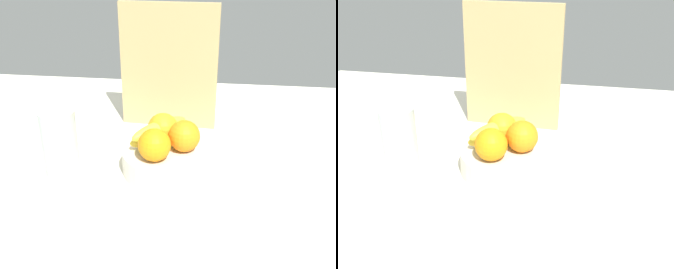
{
  "view_description": "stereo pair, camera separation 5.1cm",
  "coord_description": "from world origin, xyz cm",
  "views": [
    {
      "loc": [
        8.55,
        -80.07,
        49.63
      ],
      "look_at": [
        -2.2,
        1.37,
        9.65
      ],
      "focal_mm": 41.74,
      "sensor_mm": 36.0,
      "label": 1
    },
    {
      "loc": [
        13.63,
        -79.24,
        49.63
      ],
      "look_at": [
        -2.2,
        1.37,
        9.65
      ],
      "focal_mm": 41.74,
      "sensor_mm": 36.0,
      "label": 2
    }
  ],
  "objects": [
    {
      "name": "cutting_board",
      "position": [
        -5.53,
        28.04,
        18.0
      ],
      "size": [
        28.05,
        3.13,
        36.0
      ],
      "primitive_type": "cube",
      "rotation": [
        0.0,
        0.0,
        -0.05
      ],
      "color": "tan",
      "rests_on": "ground_plane"
    },
    {
      "name": "ground_plane",
      "position": [
        0.0,
        0.0,
        -1.5
      ],
      "size": [
        180.0,
        140.0,
        3.0
      ],
      "primitive_type": "cube",
      "color": "beige"
    },
    {
      "name": "fruit_bowl",
      "position": [
        -2.2,
        1.37,
        2.83
      ],
      "size": [
        22.07,
        22.07,
        5.65
      ],
      "primitive_type": "cylinder",
      "color": "beige",
      "rests_on": "ground_plane"
    },
    {
      "name": "orange_front_left",
      "position": [
        1.62,
        1.57,
        9.41
      ],
      "size": [
        7.52,
        7.52,
        7.52
      ],
      "primitive_type": "sphere",
      "color": "orange",
      "rests_on": "fruit_bowl"
    },
    {
      "name": "orange_center",
      "position": [
        -4.58,
        -3.84,
        9.41
      ],
      "size": [
        7.52,
        7.52,
        7.52
      ],
      "primitive_type": "sphere",
      "color": "orange",
      "rests_on": "fruit_bowl"
    },
    {
      "name": "banana_bunch",
      "position": [
        -4.18,
        3.86,
        8.75
      ],
      "size": [
        16.35,
        15.68,
        6.2
      ],
      "color": "yellow",
      "rests_on": "fruit_bowl"
    },
    {
      "name": "orange_front_right",
      "position": [
        -3.95,
        5.21,
        9.41
      ],
      "size": [
        7.52,
        7.52,
        7.52
      ],
      "primitive_type": "sphere",
      "color": "orange",
      "rests_on": "fruit_bowl"
    },
    {
      "name": "thermos_tumbler",
      "position": [
        -27.29,
        -2.65,
        7.9
      ],
      "size": [
        8.35,
        8.35,
        15.8
      ],
      "primitive_type": "cylinder",
      "color": "#ADBCBA",
      "rests_on": "ground_plane"
    }
  ]
}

